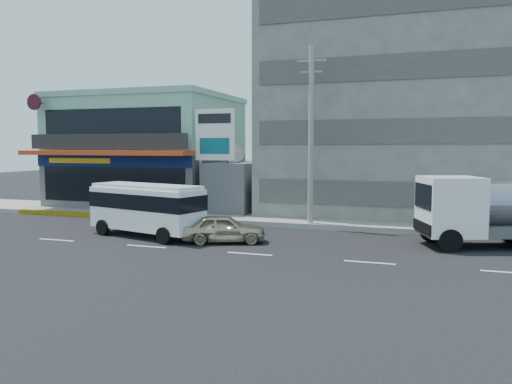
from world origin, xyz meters
TOP-DOWN VIEW (x-y plane):
  - ground at (0.00, 0.00)m, footprint 120.00×120.00m
  - sidewalk at (5.00, 9.50)m, footprint 70.00×5.00m
  - shop_building at (-8.00, 13.95)m, footprint 12.40×11.70m
  - concrete_building at (10.00, 15.00)m, footprint 16.00×12.00m
  - gap_structure at (0.00, 12.00)m, footprint 3.00×6.00m
  - satellite_dish at (0.00, 11.00)m, footprint 1.50×1.50m
  - billboard at (-0.50, 9.20)m, footprint 2.60×0.18m
  - utility_pole_near at (6.00, 7.40)m, footprint 1.60×0.30m
  - minibus at (-1.30, 2.23)m, footprint 6.64×3.62m
  - sedan at (3.00, 2.00)m, footprint 4.27×2.95m
  - tanker_truck at (15.46, 5.08)m, footprint 8.43×4.80m
  - motorcycle_rider at (-6.83, 6.80)m, footprint 1.79×0.67m

SIDE VIEW (x-z plane):
  - ground at x=0.00m, z-range 0.00..0.00m
  - sidewalk at x=5.00m, z-range 0.00..0.30m
  - sedan at x=3.00m, z-range 0.00..1.35m
  - motorcycle_rider at x=-6.83m, z-range -0.39..1.89m
  - minibus at x=-1.30m, z-range 0.26..2.91m
  - tanker_truck at x=15.46m, z-range 0.12..3.31m
  - gap_structure at x=0.00m, z-range 0.00..3.50m
  - satellite_dish at x=0.00m, z-range 3.50..3.65m
  - shop_building at x=-8.00m, z-range 0.00..8.00m
  - billboard at x=-0.50m, z-range 1.48..8.38m
  - utility_pole_near at x=6.00m, z-range 0.15..10.15m
  - concrete_building at x=10.00m, z-range 0.00..14.00m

